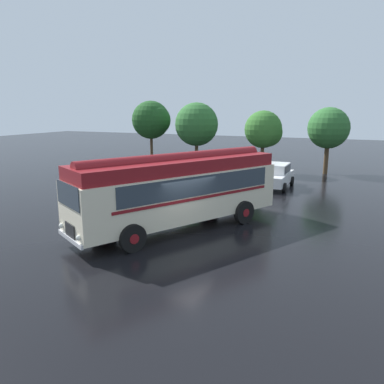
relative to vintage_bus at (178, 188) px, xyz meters
name	(u,v)px	position (x,y,z in m)	size (l,w,h in m)	color
ground_plane	(179,235)	(0.45, -0.91, -1.89)	(120.00, 120.00, 0.00)	black
vintage_bus	(178,188)	(0.00, 0.00, 0.00)	(6.97, 10.03, 3.49)	beige
car_near_left	(241,171)	(-0.55, 11.79, -1.05)	(1.98, 4.21, 1.66)	black
car_mid_left	(276,176)	(2.21, 10.98, -1.05)	(2.05, 4.25, 1.66)	silver
tree_far_left	(152,120)	(-11.23, 17.42, 2.42)	(3.90, 3.68, 6.17)	#4C3823
tree_left_of_centre	(197,124)	(-6.54, 17.44, 2.07)	(3.99, 3.99, 5.97)	#4C3823
tree_centre	(265,130)	(0.00, 16.58, 1.71)	(3.11, 3.11, 5.26)	#4C3823
tree_right_of_centre	(329,128)	(4.90, 18.37, 1.92)	(3.39, 3.39, 5.53)	#4C3823
traffic_cone	(81,223)	(-4.02, -1.90, -1.62)	(0.36, 0.36, 0.55)	orange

